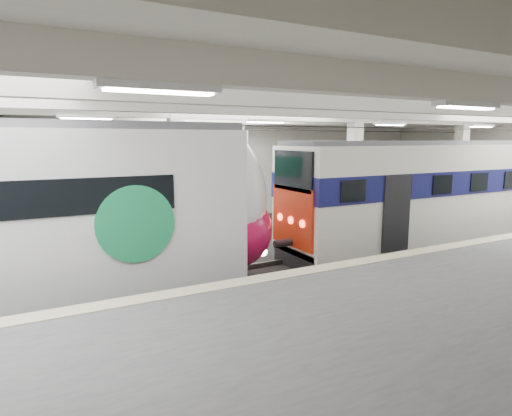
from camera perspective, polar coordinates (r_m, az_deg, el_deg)
station_hall at (r=12.46m, az=9.69°, el=4.20°), size 36.00×24.00×5.75m
modern_emu at (r=11.76m, az=-29.00°, el=-1.65°), size 14.79×3.05×4.72m
older_rer at (r=18.10m, az=21.94°, el=1.92°), size 12.75×2.82×4.24m
far_train at (r=17.18m, az=-26.83°, el=2.16°), size 15.38×3.46×4.84m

